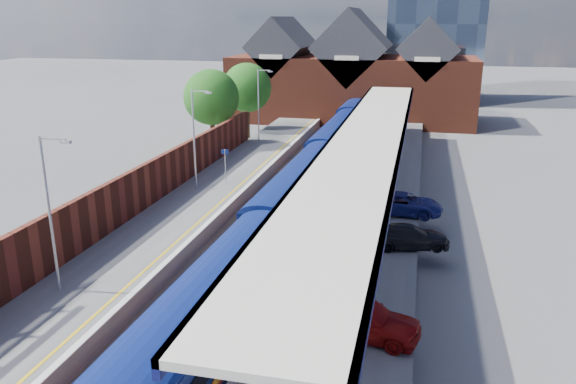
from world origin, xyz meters
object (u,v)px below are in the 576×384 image
Objects in this scene: lamp_post_b at (51,206)px; lamp_post_d at (260,101)px; lamp_post_c at (196,133)px; train at (322,160)px; parked_car_red at (361,317)px; parked_car_blue at (403,204)px; platform_sign at (225,160)px; parked_car_dark at (409,236)px.

lamp_post_d is at bearing 90.00° from lamp_post_b.
lamp_post_d is (0.00, 16.00, 0.00)m from lamp_post_c.
train is 9.42× the size of lamp_post_d.
parked_car_blue is at bearing 7.03° from parked_car_red.
lamp_post_c is 3.34m from platform_sign.
parked_car_red reaches higher than parked_car_blue.
parked_car_dark is (14.86, -23.44, -3.37)m from lamp_post_d.
lamp_post_b is 32.00m from lamp_post_d.
lamp_post_d reaches higher than parked_car_red.
train is at bearing 14.16° from parked_car_dark.
lamp_post_b is 2.80× the size of platform_sign.
lamp_post_c is 21.57m from parked_car_red.
parked_car_red is 14.56m from parked_car_blue.
parked_car_dark is at bearing 1.75° from parked_car_red.
train reaches higher than parked_car_dark.
lamp_post_b reaches higher than parked_car_red.
lamp_post_c is 14.91m from parked_car_blue.
lamp_post_c is (-7.86, -5.96, 2.87)m from train.
parked_car_red is (13.36, -32.63, -3.22)m from lamp_post_d.
lamp_post_b is at bearing 106.49° from parked_car_dark.
train is at bearing 70.31° from lamp_post_b.
lamp_post_c and lamp_post_d have the same top height.
train is 13.07m from lamp_post_d.
parked_car_dark is at bearing -62.39° from train.
parked_car_dark is (13.50, -9.44, -1.07)m from platform_sign.
parked_car_blue is (13.02, -4.10, -1.03)m from platform_sign.
train is at bearing 42.61° from parked_car_blue.
parked_car_dark is at bearing -171.24° from parked_car_blue.
train is 13.84× the size of parked_car_blue.
parked_car_red is 1.06× the size of parked_car_dark.
lamp_post_d reaches higher than train.
parked_car_red is 9.31m from parked_car_dark.
train is 23.25m from parked_car_red.
lamp_post_d is 14.25m from platform_sign.
lamp_post_b is 1.00× the size of lamp_post_c.
lamp_post_b is 1.55× the size of parked_car_red.
parked_car_red is (5.50, -22.58, -0.35)m from train.
lamp_post_b is 1.64× the size of parked_car_dark.
lamp_post_b is 16.00m from lamp_post_c.
lamp_post_b reaches higher than parked_car_blue.
train reaches higher than parked_car_blue.
lamp_post_b reaches higher than parked_car_dark.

